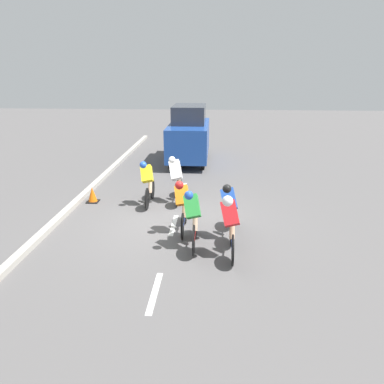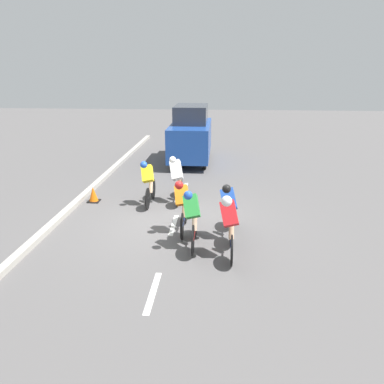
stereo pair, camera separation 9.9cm
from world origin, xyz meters
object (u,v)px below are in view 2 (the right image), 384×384
Objects in this scene: cyclist_red at (230,223)px; traffic_cone at (93,194)px; cyclist_yellow at (148,181)px; cyclist_blue at (229,209)px; cyclist_white at (177,178)px; cyclist_orange at (183,204)px; support_car at (191,135)px; cyclist_green at (193,217)px.

cyclist_red is 3.42× the size of traffic_cone.
cyclist_blue is (-2.41, 2.23, 0.01)m from cyclist_yellow.
cyclist_blue is at bearing 121.57° from cyclist_white.
cyclist_orange is 3.71m from traffic_cone.
support_car is (-0.84, -5.76, 0.47)m from cyclist_yellow.
cyclist_orange is 1.20m from cyclist_blue.
cyclist_orange is (-1.24, 1.96, -0.00)m from cyclist_yellow.
support_car is 8.49× the size of traffic_cone.
support_car reaches higher than cyclist_green.
cyclist_red is (-0.84, 0.38, 0.04)m from cyclist_green.
cyclist_white is 1.00× the size of cyclist_orange.
traffic_cone is at bearing -41.06° from cyclist_green.
cyclist_yellow is 0.39× the size of support_car.
cyclist_white is 3.21m from cyclist_green.
cyclist_white is at bearing 90.03° from support_car.
cyclist_white is 0.90m from cyclist_yellow.
cyclist_blue is 0.41× the size of support_car.
traffic_cone is (4.20, -3.30, -0.56)m from cyclist_red.
cyclist_orange is 7.74m from support_car.
support_car is at bearing -115.05° from traffic_cone.
traffic_cone is at bearing -34.25° from cyclist_orange.
cyclist_white reaches higher than cyclist_blue.
cyclist_blue is (-0.01, -0.96, -0.04)m from cyclist_red.
support_car reaches higher than cyclist_orange.
cyclist_yellow is 3.28m from cyclist_blue.
cyclist_yellow is 4.00m from cyclist_red.
cyclist_red is at bearing 99.86° from support_car.
cyclist_red is (-2.40, 3.19, 0.05)m from cyclist_yellow.
cyclist_green is at bearing 94.76° from support_car.
cyclist_white is at bearing -80.20° from cyclist_orange.
cyclist_green is at bearing 102.80° from cyclist_white.
cyclist_orange is 1.70m from cyclist_red.
cyclist_yellow is 1.87m from traffic_cone.
cyclist_yellow is at bearing -57.66° from cyclist_orange.
cyclist_orange is (-0.39, 2.27, -0.05)m from cyclist_white.
cyclist_orange is 1.01× the size of cyclist_red.
cyclist_red is at bearing 133.23° from cyclist_orange.
cyclist_yellow is at bearing -42.77° from cyclist_blue.
cyclist_white is at bearing -159.77° from cyclist_yellow.
cyclist_orange reaches higher than traffic_cone.
cyclist_white reaches higher than traffic_cone.
cyclist_yellow is at bearing 176.55° from traffic_cone.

